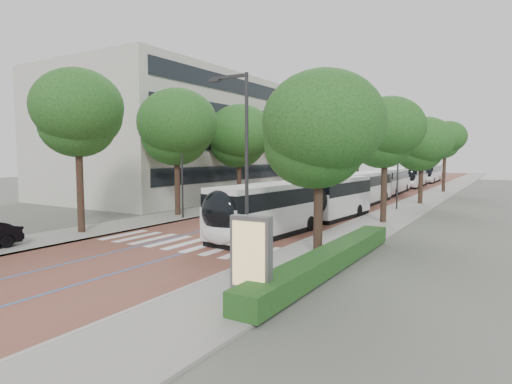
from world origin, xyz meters
TOP-DOWN VIEW (x-y plane):
  - ground at (0.00, 0.00)m, footprint 160.00×160.00m
  - road at (0.00, 40.00)m, footprint 11.00×140.00m
  - sidewalk_left at (-7.50, 40.00)m, footprint 4.00×140.00m
  - sidewalk_right at (7.50, 40.00)m, footprint 4.00×140.00m
  - kerb_left at (-5.60, 40.00)m, footprint 0.20×140.00m
  - kerb_right at (5.60, 40.00)m, footprint 0.20×140.00m
  - zebra_crossing at (0.20, 1.00)m, footprint 10.55×3.60m
  - lane_line_left at (-1.60, 40.00)m, footprint 0.12×126.00m
  - lane_line_right at (1.60, 40.00)m, footprint 0.12×126.00m
  - office_building at (-19.47, 28.00)m, footprint 18.11×40.00m
  - hedge at (9.10, 0.00)m, footprint 1.20×14.00m
  - streetlight_near at (6.62, -3.00)m, footprint 1.82×0.20m
  - streetlight_far at (6.62, 22.00)m, footprint 1.82×0.20m
  - lamp_post_left at (-6.10, 8.00)m, footprint 0.14×0.14m
  - trees_left at (-7.50, 23.39)m, footprint 6.38×60.30m
  - trees_right at (7.70, 19.60)m, footprint 5.77×47.29m
  - lead_bus at (3.37, 9.14)m, footprint 4.03×18.54m
  - bus_queued_0 at (2.85, 24.77)m, footprint 2.59×12.41m
  - bus_queued_1 at (2.29, 38.29)m, footprint 3.00×12.49m
  - bus_queued_2 at (2.35, 51.94)m, footprint 2.99×12.48m
  - bus_queued_3 at (2.51, 65.28)m, footprint 2.84×12.46m
  - ad_panel at (8.52, -5.44)m, footprint 1.41×0.58m

SIDE VIEW (x-z plane):
  - ground at x=0.00m, z-range 0.00..0.00m
  - road at x=0.00m, z-range 0.00..0.02m
  - lane_line_left at x=-1.60m, z-range 0.02..0.03m
  - lane_line_right at x=1.60m, z-range 0.02..0.03m
  - zebra_crossing at x=0.20m, z-range 0.02..0.03m
  - sidewalk_left at x=-7.50m, z-range 0.00..0.12m
  - sidewalk_right at x=7.50m, z-range 0.00..0.12m
  - kerb_left at x=-5.60m, z-range -0.01..0.13m
  - kerb_right at x=5.60m, z-range -0.01..0.13m
  - hedge at x=9.10m, z-range 0.12..0.92m
  - bus_queued_0 at x=2.85m, z-range 0.02..3.22m
  - bus_queued_1 at x=2.29m, z-range 0.02..3.22m
  - bus_queued_2 at x=2.35m, z-range 0.02..3.22m
  - bus_queued_3 at x=2.51m, z-range 0.02..3.22m
  - lead_bus at x=3.37m, z-range 0.03..3.23m
  - ad_panel at x=8.52m, z-range 0.19..3.07m
  - lamp_post_left at x=-6.10m, z-range 0.12..8.12m
  - streetlight_near at x=6.62m, z-range 0.82..8.82m
  - streetlight_far at x=6.62m, z-range 0.82..8.82m
  - trees_right at x=7.70m, z-range 1.70..10.47m
  - trees_left at x=-7.50m, z-range 1.93..12.03m
  - office_building at x=-19.47m, z-range 0.00..14.00m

